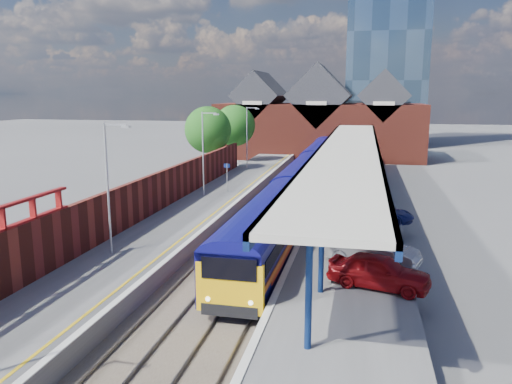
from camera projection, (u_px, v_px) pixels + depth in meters
The scene contains 23 objects.
ground at pixel (293, 192), 48.79m from camera, with size 240.00×240.00×0.00m, color #5B5B5E.
ballast_bed at pixel (275, 216), 39.19m from camera, with size 6.00×76.00×0.06m, color #473D33.
rails at pixel (275, 215), 39.17m from camera, with size 4.51×76.00×0.14m.
left_platform at pixel (208, 207), 40.24m from camera, with size 5.00×76.00×1.00m, color #565659.
right_platform at pixel (353, 214), 37.85m from camera, with size 6.00×76.00×1.00m, color #565659.
coping_left at pixel (236, 202), 39.65m from camera, with size 0.30×76.00×0.05m, color silver.
coping_right at pixel (316, 205), 38.34m from camera, with size 0.30×76.00×0.05m, color silver.
yellow_line at pixel (229, 201), 39.78m from camera, with size 0.14×76.00×0.01m, color yellow.
train at pixel (312, 166), 51.54m from camera, with size 2.95×65.92×3.45m.
canopy at pixel (349, 149), 38.91m from camera, with size 4.50×52.00×4.48m.
lamp_post_b at pixel (110, 180), 26.12m from camera, with size 1.48×0.18×7.00m.
lamp_post_c at pixel (204, 148), 41.47m from camera, with size 1.48×0.18×7.00m.
lamp_post_d at pixel (248, 134), 56.81m from camera, with size 1.48×0.18×7.00m.
platform_sign at pixel (227, 173), 43.55m from camera, with size 0.55×0.08×2.50m.
brick_wall at pixel (143, 198), 34.20m from camera, with size 0.35×50.00×3.86m.
station_building at pixel (320, 121), 74.58m from camera, with size 30.00×12.12×13.78m.
glass_tower at pixel (387, 34), 90.75m from camera, with size 14.20×14.20×40.30m.
tree_near at pixel (209, 131), 55.56m from camera, with size 5.20×5.20×8.10m.
tree_far at pixel (236, 127), 63.02m from camera, with size 5.20×5.20×8.10m.
parked_car_red at pixel (379, 271), 22.03m from camera, with size 1.79×4.46×1.52m, color maroon.
parked_car_silver at pixel (372, 250), 25.01m from camera, with size 1.63×4.66×1.54m, color #AAAAAF.
parked_car_dark at pixel (364, 202), 36.43m from camera, with size 1.83×4.49×1.30m, color black.
parked_car_blue at pixel (382, 213), 33.46m from camera, with size 1.95×4.23×1.18m, color navy.
Camera 1 is at (6.58, -17.54, 9.45)m, focal length 35.00 mm.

